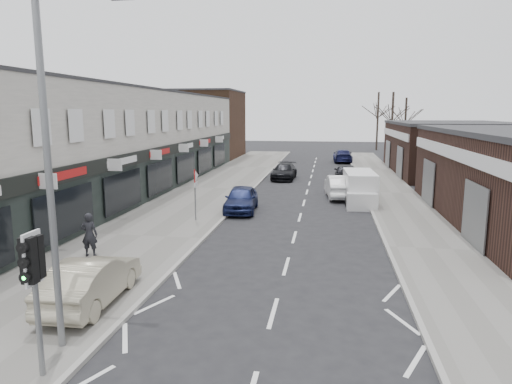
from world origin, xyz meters
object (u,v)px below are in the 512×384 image
at_px(traffic_light, 33,271).
at_px(white_van, 360,188).
at_px(street_lamp, 55,156).
at_px(parked_car_right_b, 346,173).
at_px(parked_car_left_a, 241,199).
at_px(parked_car_right_a, 339,186).
at_px(warning_sign, 196,180).
at_px(parked_car_right_c, 343,156).
at_px(pedestrian, 89,235).
at_px(sedan_on_pavement, 91,280).
at_px(parked_car_left_b, 284,172).

xyz_separation_m(traffic_light, white_van, (7.80, 20.59, -1.50)).
relative_size(street_lamp, parked_car_right_b, 1.75).
bearing_deg(parked_car_left_a, parked_car_right_a, 38.95).
distance_m(traffic_light, warning_sign, 14.04).
height_order(traffic_light, parked_car_right_a, traffic_light).
distance_m(traffic_light, parked_car_right_c, 45.05).
height_order(street_lamp, parked_car_right_b, street_lamp).
bearing_deg(pedestrian, traffic_light, 104.51).
xyz_separation_m(warning_sign, parked_car_left_a, (1.76, 3.01, -1.48)).
bearing_deg(parked_car_left_a, sedan_on_pavement, -101.65).
xyz_separation_m(white_van, parked_car_left_a, (-6.80, -3.57, -0.20)).
xyz_separation_m(traffic_light, parked_car_right_c, (7.45, 44.40, -1.69)).
bearing_deg(parked_car_right_c, traffic_light, 79.46).
relative_size(warning_sign, pedestrian, 1.59).
bearing_deg(parked_car_left_a, parked_car_right_c, 72.82).
height_order(pedestrian, parked_car_right_b, pedestrian).
relative_size(street_lamp, warning_sign, 2.96).
distance_m(parked_car_right_a, parked_car_right_b, 6.69).
height_order(warning_sign, pedestrian, warning_sign).
bearing_deg(parked_car_right_c, parked_car_left_b, 68.97).
xyz_separation_m(traffic_light, pedestrian, (-3.11, 7.67, -1.45)).
distance_m(parked_car_left_b, parked_car_right_b, 5.16).
bearing_deg(street_lamp, traffic_light, -84.12).
bearing_deg(parked_car_left_a, street_lamp, -97.99).
bearing_deg(pedestrian, parked_car_left_a, -121.28).
xyz_separation_m(parked_car_left_a, parked_car_right_c, (6.45, 27.37, 0.00)).
bearing_deg(traffic_light, parked_car_right_b, 75.94).
height_order(street_lamp, parked_car_left_a, street_lamp).
relative_size(white_van, pedestrian, 2.99).
xyz_separation_m(street_lamp, warning_sign, (-0.63, 12.80, -2.42)).
distance_m(white_van, pedestrian, 16.91).
bearing_deg(parked_car_left_b, pedestrian, -101.45).
height_order(street_lamp, parked_car_right_a, street_lamp).
bearing_deg(parked_car_right_b, parked_car_left_b, -9.29).
bearing_deg(street_lamp, parked_car_right_c, 80.05).
relative_size(warning_sign, sedan_on_pavement, 0.66).
distance_m(pedestrian, parked_car_left_a, 10.22).
bearing_deg(pedestrian, parked_car_right_c, -113.59).
relative_size(traffic_light, parked_car_right_c, 0.62).
xyz_separation_m(parked_car_left_b, parked_car_right_a, (4.40, -7.77, 0.09)).
bearing_deg(parked_car_right_c, pedestrian, 72.95).
bearing_deg(sedan_on_pavement, street_lamp, 103.80).
relative_size(traffic_light, pedestrian, 1.83).
distance_m(warning_sign, pedestrian, 6.88).
xyz_separation_m(street_lamp, parked_car_left_b, (2.33, 28.78, -3.96)).
relative_size(traffic_light, white_van, 0.61).
distance_m(white_van, parked_car_left_b, 10.95).
bearing_deg(traffic_light, white_van, 69.25).
height_order(traffic_light, parked_car_left_b, traffic_light).
xyz_separation_m(white_van, parked_car_right_c, (-0.35, 23.81, -0.19)).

